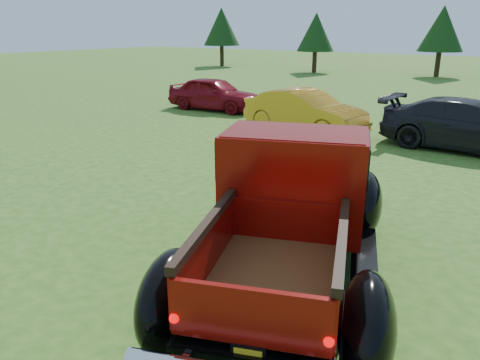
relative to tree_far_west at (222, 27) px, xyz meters
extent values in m
plane|color=#2B5518|center=(22.00, -30.00, -3.52)|extent=(120.00, 120.00, 0.00)
cylinder|color=#332114|center=(0.00, 0.00, -2.58)|extent=(0.36, 0.36, 1.87)
cone|color=black|center=(0.00, 0.00, 0.02)|extent=(3.33, 3.33, 3.33)
cylinder|color=#332114|center=(10.00, -1.00, -2.69)|extent=(0.36, 0.36, 1.66)
cone|color=black|center=(10.00, -1.00, -0.39)|extent=(2.94, 2.94, 2.94)
cylinder|color=#332114|center=(19.00, 1.00, -2.62)|extent=(0.36, 0.36, 1.80)
cone|color=black|center=(19.00, 1.00, -0.12)|extent=(3.20, 3.20, 3.20)
cylinder|color=black|center=(23.68, -33.08, -3.06)|extent=(0.57, 0.95, 0.91)
cylinder|color=black|center=(25.50, -32.41, -3.06)|extent=(0.57, 0.95, 0.91)
cylinder|color=black|center=(22.42, -29.66, -3.06)|extent=(0.57, 0.95, 0.91)
cylinder|color=black|center=(24.24, -28.99, -3.06)|extent=(0.57, 0.95, 0.91)
cube|color=black|center=(23.94, -30.98, -3.01)|extent=(3.35, 5.57, 0.23)
cube|color=maroon|center=(23.29, -29.22, -2.54)|extent=(2.41, 2.27, 0.71)
cube|color=silver|center=(22.99, -28.40, -2.55)|extent=(1.73, 0.69, 0.57)
cube|color=maroon|center=(23.80, -30.61, -2.15)|extent=(2.35, 1.93, 1.48)
cube|color=black|center=(23.80, -30.61, -1.75)|extent=(2.36, 1.84, 0.57)
cube|color=maroon|center=(23.80, -30.61, -1.45)|extent=(2.23, 1.79, 0.09)
cube|color=brown|center=(24.43, -32.32, -2.81)|extent=(2.23, 2.67, 0.06)
cube|color=maroon|center=(23.71, -32.58, -2.52)|extent=(0.84, 2.16, 0.59)
cube|color=maroon|center=(25.15, -32.05, -2.52)|extent=(0.84, 2.16, 0.59)
cube|color=maroon|center=(24.04, -31.25, -2.52)|extent=(1.46, 0.59, 0.59)
cube|color=maroon|center=(24.83, -33.38, -2.52)|extent=(1.47, 0.60, 0.59)
cube|color=black|center=(23.71, -32.58, -2.16)|extent=(0.88, 2.17, 0.10)
cube|color=black|center=(25.15, -32.05, -2.16)|extent=(0.88, 2.17, 0.10)
ellipsoid|color=black|center=(23.57, -33.12, -2.93)|extent=(0.91, 1.31, 1.00)
ellipsoid|color=black|center=(25.60, -32.37, -2.93)|extent=(0.91, 1.31, 1.00)
ellipsoid|color=black|center=(22.31, -29.70, -2.93)|extent=(0.91, 1.31, 1.00)
ellipsoid|color=black|center=(24.34, -28.95, -2.93)|extent=(0.91, 1.31, 1.00)
cube|color=black|center=(22.94, -31.41, -3.14)|extent=(1.17, 2.37, 0.07)
cube|color=black|center=(24.97, -30.66, -3.14)|extent=(1.17, 2.37, 0.07)
cube|color=black|center=(24.84, -33.43, -2.89)|extent=(0.33, 0.14, 0.17)
cube|color=gold|center=(24.85, -33.44, -2.89)|extent=(0.26, 0.11, 0.11)
sphere|color=#CC0505|center=(24.15, -33.67, -2.63)|extent=(0.10, 0.10, 0.10)
sphere|color=#CC0505|center=(25.52, -33.16, -2.63)|extent=(0.10, 0.10, 0.10)
imported|color=maroon|center=(14.18, -19.89, -2.80)|extent=(4.32, 1.95, 1.44)
imported|color=orange|center=(19.56, -21.76, -2.79)|extent=(4.63, 2.25, 1.46)
imported|color=black|center=(24.81, -21.33, -2.77)|extent=(5.26, 2.35, 1.50)
camera|label=1|loc=(26.82, -36.48, 0.01)|focal=35.00mm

